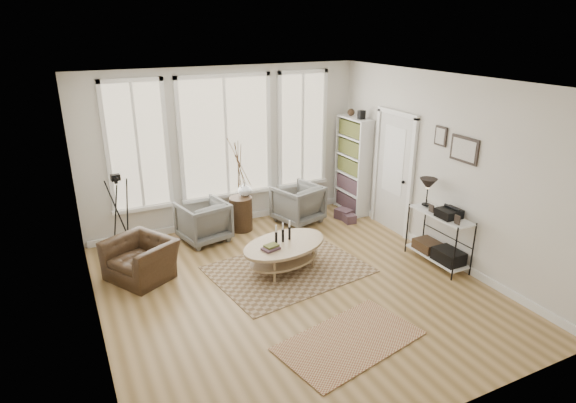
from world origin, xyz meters
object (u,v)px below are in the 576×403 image
low_shelf (439,233)px  side_table (240,186)px  bookcase (353,165)px  armchair_left (203,221)px  armchair_right (298,204)px  accent_chair (141,259)px  coffee_table (284,249)px

low_shelf → side_table: side_table is taller
bookcase → low_shelf: bookcase is taller
low_shelf → armchair_left: (-3.05, 2.45, -0.16)m
low_shelf → armchair_left: 3.92m
low_shelf → armchair_right: low_shelf is taller
armchair_right → accent_chair: 3.20m
bookcase → coffee_table: (-2.32, -1.66, -0.61)m
low_shelf → coffee_table: size_ratio=0.82×
bookcase → coffee_table: bearing=-144.4°
low_shelf → coffee_table: low_shelf is taller
bookcase → side_table: size_ratio=1.18×
armchair_left → armchair_right: armchair_right is taller
accent_chair → low_shelf: bearing=39.3°
low_shelf → accent_chair: bearing=159.5°
bookcase → armchair_right: size_ratio=2.57×
armchair_left → armchair_right: (1.86, 0.02, 0.01)m
bookcase → low_shelf: size_ratio=1.58×
bookcase → armchair_right: bearing=-177.9°
low_shelf → accent_chair: size_ratio=1.42×
armchair_right → low_shelf: bearing=99.0°
coffee_table → accent_chair: bearing=160.0°
armchair_left → coffee_table: bearing=104.4°
low_shelf → armchair_right: (-1.19, 2.47, -0.15)m
coffee_table → armchair_right: bearing=56.4°
low_shelf → armchair_left: low_shelf is taller
accent_chair → bookcase: bearing=71.9°
coffee_table → armchair_right: size_ratio=1.99×
side_table → coffee_table: bearing=-88.8°
side_table → accent_chair: size_ratio=1.90×
low_shelf → accent_chair: (-4.27, 1.59, -0.21)m
low_shelf → armchair_left: size_ratio=1.67×
low_shelf → coffee_table: bearing=159.1°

